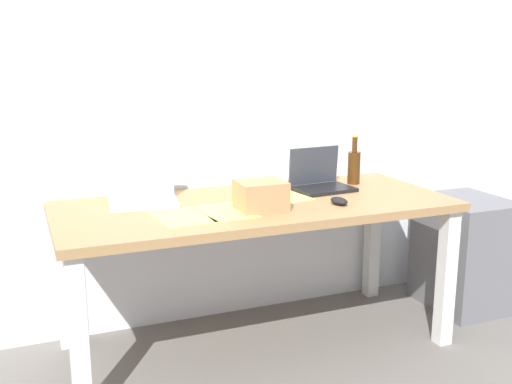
# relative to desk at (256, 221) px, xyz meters

# --- Properties ---
(ground_plane) EXTENTS (8.00, 8.00, 0.00)m
(ground_plane) POSITION_rel_desk_xyz_m (0.00, 0.00, -0.63)
(ground_plane) COLOR slate
(back_wall) EXTENTS (5.20, 0.08, 2.60)m
(back_wall) POSITION_rel_desk_xyz_m (0.00, 0.45, 0.67)
(back_wall) COLOR white
(back_wall) RESTS_ON ground
(desk) EXTENTS (1.84, 0.77, 0.72)m
(desk) POSITION_rel_desk_xyz_m (0.00, 0.00, 0.00)
(desk) COLOR #A37A4C
(desk) RESTS_ON ground
(laptop_left) EXTENTS (0.34, 0.27, 0.22)m
(laptop_left) POSITION_rel_desk_xyz_m (-0.49, 0.18, 0.13)
(laptop_left) COLOR silver
(laptop_left) RESTS_ON desk
(laptop_right) EXTENTS (0.30, 0.24, 0.21)m
(laptop_right) POSITION_rel_desk_xyz_m (0.41, 0.13, 0.13)
(laptop_right) COLOR black
(laptop_right) RESTS_ON desk
(beer_bottle) EXTENTS (0.07, 0.07, 0.26)m
(beer_bottle) POSITION_rel_desk_xyz_m (0.64, 0.19, 0.18)
(beer_bottle) COLOR #47280F
(beer_bottle) RESTS_ON desk
(computer_mouse) EXTENTS (0.08, 0.11, 0.03)m
(computer_mouse) POSITION_rel_desk_xyz_m (0.34, -0.18, 0.11)
(computer_mouse) COLOR black
(computer_mouse) RESTS_ON desk
(cardboard_box) EXTENTS (0.21, 0.18, 0.13)m
(cardboard_box) POSITION_rel_desk_xyz_m (-0.03, -0.13, 0.15)
(cardboard_box) COLOR tan
(cardboard_box) RESTS_ON desk
(paper_yellow_folder) EXTENTS (0.22, 0.30, 0.00)m
(paper_yellow_folder) POSITION_rel_desk_xyz_m (-0.18, -0.11, 0.09)
(paper_yellow_folder) COLOR #F4E06B
(paper_yellow_folder) RESTS_ON desk
(paper_sheet_front_left) EXTENTS (0.25, 0.32, 0.00)m
(paper_sheet_front_left) POSITION_rel_desk_xyz_m (-0.39, -0.12, 0.09)
(paper_sheet_front_left) COLOR #F4E06B
(paper_sheet_front_left) RESTS_ON desk
(paper_sheet_near_back) EXTENTS (0.26, 0.33, 0.00)m
(paper_sheet_near_back) POSITION_rel_desk_xyz_m (0.16, 0.07, 0.09)
(paper_sheet_near_back) COLOR #F4E06B
(paper_sheet_near_back) RESTS_ON desk
(filing_cabinet) EXTENTS (0.40, 0.48, 0.62)m
(filing_cabinet) POSITION_rel_desk_xyz_m (1.27, 0.01, -0.32)
(filing_cabinet) COLOR slate
(filing_cabinet) RESTS_ON ground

